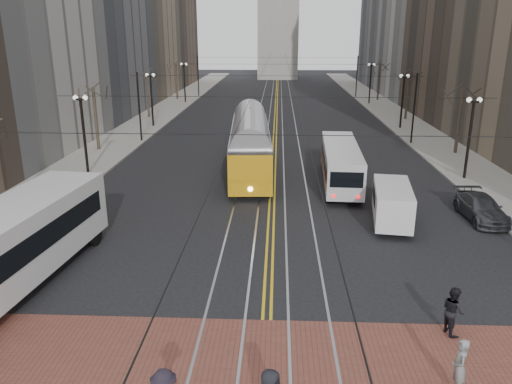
# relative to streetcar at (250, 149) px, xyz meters

# --- Properties ---
(ground) EXTENTS (260.00, 260.00, 0.00)m
(ground) POSITION_rel_streetcar_xyz_m (1.77, -19.65, -1.75)
(ground) COLOR black
(ground) RESTS_ON ground
(sidewalk_left) EXTENTS (5.00, 140.00, 0.15)m
(sidewalk_left) POSITION_rel_streetcar_xyz_m (-13.23, 25.35, -1.68)
(sidewalk_left) COLOR gray
(sidewalk_left) RESTS_ON ground
(sidewalk_right) EXTENTS (5.00, 140.00, 0.15)m
(sidewalk_right) POSITION_rel_streetcar_xyz_m (16.77, 25.35, -1.68)
(sidewalk_right) COLOR gray
(sidewalk_right) RESTS_ON ground
(crosswalk_band) EXTENTS (25.00, 6.00, 0.01)m
(crosswalk_band) POSITION_rel_streetcar_xyz_m (1.77, -23.65, -1.75)
(crosswalk_band) COLOR brown
(crosswalk_band) RESTS_ON ground
(streetcar_rails) EXTENTS (4.80, 130.00, 0.02)m
(streetcar_rails) POSITION_rel_streetcar_xyz_m (1.77, 25.35, -1.75)
(streetcar_rails) COLOR gray
(streetcar_rails) RESTS_ON ground
(centre_lines) EXTENTS (0.42, 130.00, 0.01)m
(centre_lines) POSITION_rel_streetcar_xyz_m (1.77, 25.35, -1.75)
(centre_lines) COLOR gold
(centre_lines) RESTS_ON ground
(lamp_posts) EXTENTS (27.60, 57.20, 5.60)m
(lamp_posts) POSITION_rel_streetcar_xyz_m (1.77, 9.10, 1.05)
(lamp_posts) COLOR black
(lamp_posts) RESTS_ON ground
(street_trees) EXTENTS (31.68, 53.28, 5.60)m
(street_trees) POSITION_rel_streetcar_xyz_m (1.77, 15.60, 1.05)
(street_trees) COLOR #382D23
(street_trees) RESTS_ON ground
(trolley_wires) EXTENTS (25.96, 120.00, 6.60)m
(trolley_wires) POSITION_rel_streetcar_xyz_m (1.77, 15.18, 2.02)
(trolley_wires) COLOR black
(trolley_wires) RESTS_ON ground
(streetcar) EXTENTS (3.60, 15.02, 3.51)m
(streetcar) POSITION_rel_streetcar_xyz_m (0.00, 0.00, 0.00)
(streetcar) COLOR orange
(streetcar) RESTS_ON ground
(rear_bus) EXTENTS (2.80, 10.57, 2.73)m
(rear_bus) POSITION_rel_streetcar_xyz_m (6.42, -3.11, -0.39)
(rear_bus) COLOR silver
(rear_bus) RESTS_ON ground
(cargo_van) EXTENTS (2.56, 5.13, 2.17)m
(cargo_van) POSITION_rel_streetcar_xyz_m (8.34, -10.70, -0.67)
(cargo_van) COLOR silver
(cargo_van) RESTS_ON ground
(sedan_grey) EXTENTS (2.18, 4.12, 1.34)m
(sedan_grey) POSITION_rel_streetcar_xyz_m (7.01, 4.32, -1.09)
(sedan_grey) COLOR #43464C
(sedan_grey) RESTS_ON ground
(sedan_parked) EXTENTS (1.99, 4.67, 1.34)m
(sedan_parked) POSITION_rel_streetcar_xyz_m (13.57, -9.66, -1.08)
(sedan_parked) COLOR #393B3F
(sedan_parked) RESTS_ON ground
(pedestrian_b) EXTENTS (0.53, 0.71, 1.79)m
(pedestrian_b) POSITION_rel_streetcar_xyz_m (7.39, -24.29, -0.85)
(pedestrian_b) COLOR gray
(pedestrian_b) RESTS_ON crosswalk_band
(pedestrian_c) EXTENTS (0.83, 0.97, 1.75)m
(pedestrian_c) POSITION_rel_streetcar_xyz_m (8.23, -21.15, -0.87)
(pedestrian_c) COLOR black
(pedestrian_c) RESTS_ON crosswalk_band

